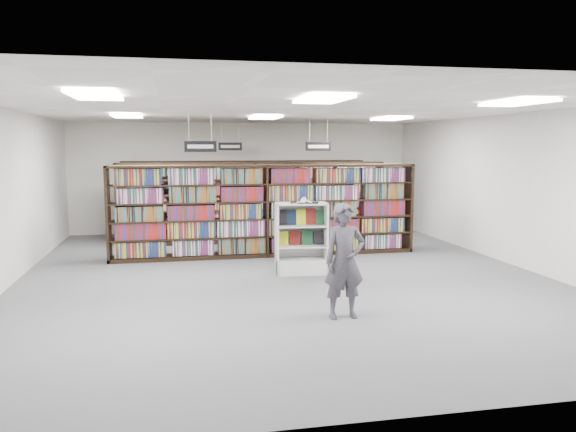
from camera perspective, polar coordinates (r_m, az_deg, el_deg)
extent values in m
plane|color=#4B4B50|center=(11.12, -0.61, -5.98)|extent=(12.00, 12.00, 0.00)
cube|color=silver|center=(10.85, -0.63, 10.72)|extent=(10.00, 12.00, 0.10)
cube|color=silver|center=(16.78, -4.49, 3.95)|extent=(10.00, 0.10, 3.20)
cube|color=silver|center=(5.14, 12.07, -3.30)|extent=(10.00, 0.10, 3.20)
cube|color=silver|center=(11.08, -26.94, 1.59)|extent=(0.10, 12.00, 3.20)
cube|color=silver|center=(12.78, 21.99, 2.48)|extent=(0.10, 12.00, 3.20)
cube|color=black|center=(12.88, -2.29, 0.56)|extent=(7.00, 0.60, 2.10)
cube|color=maroon|center=(12.88, -2.29, 0.56)|extent=(6.88, 0.42, 1.98)
cube|color=black|center=(14.85, -3.52, 1.42)|extent=(7.00, 0.60, 2.10)
cube|color=maroon|center=(14.85, -3.52, 1.42)|extent=(6.88, 0.42, 1.98)
cube|color=black|center=(16.53, -4.34, 1.99)|extent=(7.00, 0.60, 2.10)
cube|color=maroon|center=(16.53, -4.34, 1.99)|extent=(6.88, 0.42, 1.98)
cylinder|color=#B2B2B7|center=(11.65, -10.06, 8.94)|extent=(0.01, 0.01, 0.58)
cylinder|color=#B2B2B7|center=(11.67, -7.80, 8.97)|extent=(0.01, 0.01, 0.58)
cube|color=black|center=(11.65, -8.89, 6.99)|extent=(0.65, 0.02, 0.22)
cube|color=white|center=(11.64, -8.89, 6.99)|extent=(0.52, 0.00, 0.08)
cylinder|color=#B2B2B7|center=(14.04, 2.20, 8.71)|extent=(0.01, 0.01, 0.58)
cylinder|color=#B2B2B7|center=(14.15, 4.01, 8.68)|extent=(0.01, 0.01, 0.58)
cube|color=black|center=(14.09, 3.10, 7.07)|extent=(0.65, 0.02, 0.22)
cube|color=white|center=(14.07, 3.11, 7.07)|extent=(0.52, 0.00, 0.08)
cylinder|color=#B2B2B7|center=(15.70, -6.75, 8.49)|extent=(0.01, 0.01, 0.58)
cylinder|color=#B2B2B7|center=(15.74, -5.08, 8.51)|extent=(0.01, 0.01, 0.58)
cube|color=black|center=(15.71, -5.89, 7.04)|extent=(0.65, 0.02, 0.22)
cube|color=white|center=(15.70, -5.89, 7.04)|extent=(0.52, 0.00, 0.08)
cube|color=white|center=(7.72, -18.98, 11.51)|extent=(0.60, 1.20, 0.04)
cube|color=white|center=(7.93, 3.53, 11.75)|extent=(0.60, 1.20, 0.04)
cube|color=white|center=(9.17, 22.29, 10.61)|extent=(0.60, 1.20, 0.04)
cube|color=white|center=(12.69, -16.04, 9.74)|extent=(0.60, 1.20, 0.04)
cube|color=white|center=(12.81, -2.34, 9.98)|extent=(0.60, 1.20, 0.04)
cube|color=white|center=(13.62, 10.41, 9.70)|extent=(0.60, 1.20, 0.04)
cube|color=silver|center=(11.19, 1.34, -5.09)|extent=(1.05, 0.59, 0.30)
cube|color=silver|center=(11.03, -1.14, -2.33)|extent=(0.08, 0.51, 1.41)
cube|color=silver|center=(11.17, 3.82, -2.24)|extent=(0.08, 0.51, 1.41)
cube|color=silver|center=(11.32, 1.19, -2.09)|extent=(1.01, 0.12, 1.41)
cube|color=silver|center=(11.00, 1.36, 1.27)|extent=(1.05, 0.59, 0.03)
cube|color=silver|center=(11.12, 1.35, -3.06)|extent=(0.97, 0.54, 0.02)
cube|color=silver|center=(11.05, 1.36, -1.00)|extent=(0.97, 0.54, 0.02)
cube|color=black|center=(11.03, -0.66, -0.15)|extent=(0.21, 0.09, 0.30)
cube|color=#0F1E34|center=(11.05, 0.34, -0.13)|extent=(0.21, 0.09, 0.30)
cube|color=yellow|center=(11.08, 1.32, -0.12)|extent=(0.21, 0.09, 0.30)
cube|color=maroon|center=(11.11, 2.31, -0.11)|extent=(0.21, 0.09, 0.30)
cube|color=#174426|center=(11.14, 3.28, -0.09)|extent=(0.21, 0.09, 0.30)
cube|color=yellow|center=(11.09, -0.55, -2.27)|extent=(0.23, 0.08, 0.28)
cube|color=maroon|center=(11.12, 0.70, -2.25)|extent=(0.23, 0.08, 0.28)
cube|color=#174426|center=(11.16, 1.94, -2.22)|extent=(0.23, 0.08, 0.28)
cube|color=black|center=(11.19, 3.17, -2.20)|extent=(0.23, 0.08, 0.28)
cube|color=black|center=(10.98, 1.70, 1.37)|extent=(0.61, 0.46, 0.01)
cube|color=white|center=(10.95, 1.03, 1.41)|extent=(0.32, 0.35, 0.05)
cube|color=white|center=(11.01, 2.36, 1.44)|extent=(0.31, 0.35, 0.07)
cylinder|color=white|center=(10.97, 1.60, 1.64)|extent=(0.18, 0.30, 0.10)
imported|color=#4D4852|center=(8.25, 5.77, -4.59)|extent=(0.64, 0.44, 1.70)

